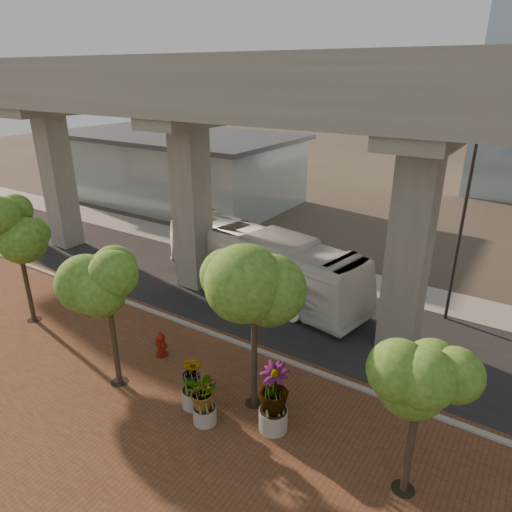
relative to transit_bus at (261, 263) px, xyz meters
The scene contains 18 objects.
ground 4.25m from the transit_bus, 55.58° to the right, with size 160.00×160.00×0.00m, color #3C352C.
brick_plaza 11.52m from the transit_bus, 79.00° to the right, with size 70.00×13.00×0.06m, color brown.
asphalt_road 3.05m from the transit_bus, 28.30° to the right, with size 90.00×8.00×0.04m, color black.
curb_strip 5.87m from the transit_bus, 67.22° to the right, with size 70.00×0.25×0.16m, color #9A988F.
far_sidewalk 5.16m from the transit_bus, 63.37° to the left, with size 90.00×3.00×0.06m, color #9A988F.
transit_viaduct 6.01m from the transit_bus, 28.30° to the right, with size 72.00×5.60×12.40m.
station_pavilion 22.01m from the transit_bus, 144.26° to the left, with size 23.00×13.00×6.30m.
transit_bus is the anchor object (origin of this frame).
fire_hydrant 7.83m from the transit_bus, 91.84° to the right, with size 0.57×0.51×1.14m.
planter_front 10.69m from the transit_bus, 68.19° to the right, with size 1.85×1.85×2.04m.
planter_right 10.80m from the transit_bus, 55.18° to the right, with size 2.48×2.48×2.65m.
planter_left 9.94m from the transit_bus, 71.99° to the right, with size 2.02×2.02×2.22m.
street_tree_far_west 12.31m from the transit_bus, 131.00° to the right, with size 3.34×3.34×6.36m.
street_tree_near_west 10.45m from the transit_bus, 92.00° to the right, with size 3.49×3.49×6.22m.
street_tree_near_east 9.97m from the transit_bus, 58.95° to the right, with size 4.05×4.05×6.62m.
street_tree_far_east 14.11m from the transit_bus, 39.62° to the right, with size 3.15×3.15×5.38m.
streetlamp_west 9.71m from the transit_bus, 163.22° to the left, with size 0.46×1.33×9.20m.
streetlamp_east 10.43m from the transit_bus, 14.21° to the left, with size 0.46×1.33×9.19m.
Camera 1 is at (10.35, -16.53, 11.68)m, focal length 32.00 mm.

